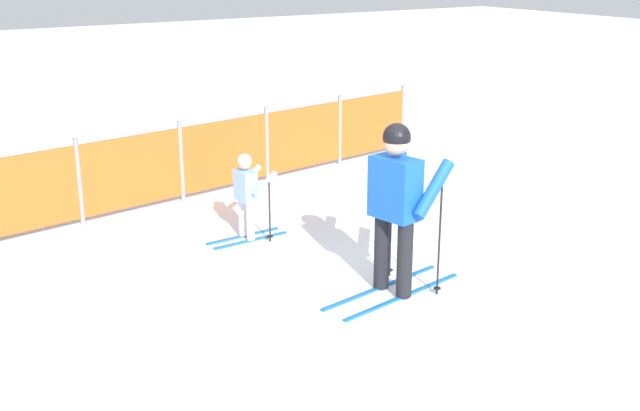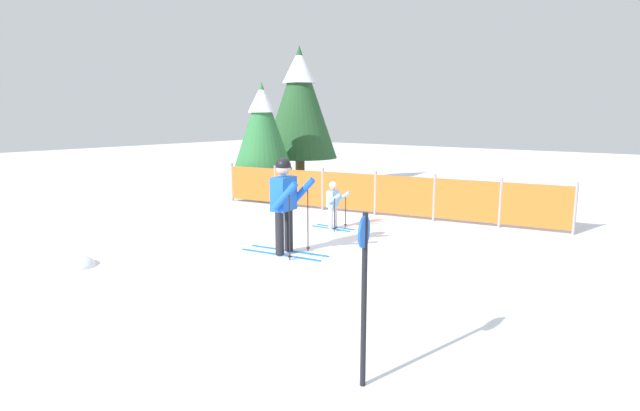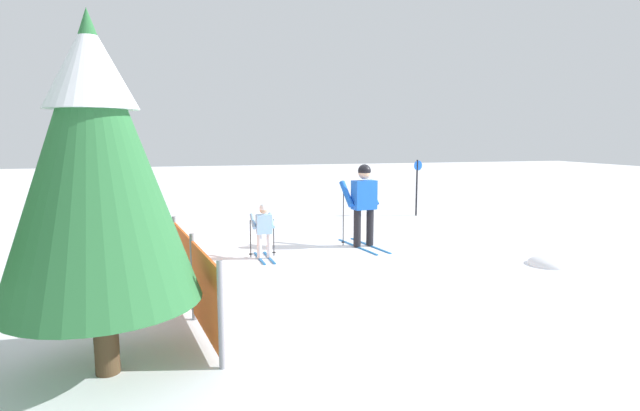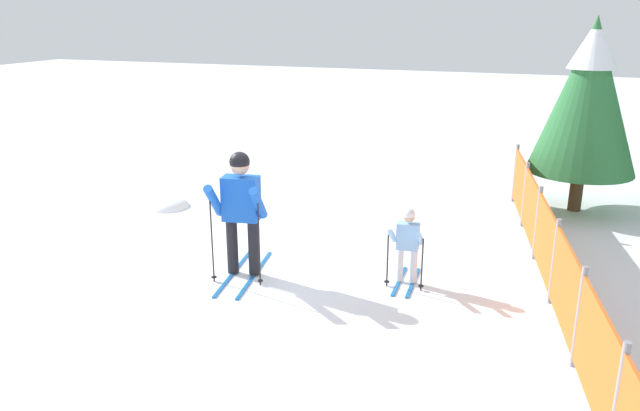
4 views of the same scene
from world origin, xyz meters
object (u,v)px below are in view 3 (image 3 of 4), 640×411
(skier_child, at_px, (264,227))
(trail_marker, at_px, (417,182))
(safety_fence, at_px, (163,235))
(conifer_far, at_px, (95,155))
(skier_adult, at_px, (364,198))

(skier_child, xyz_separation_m, trail_marker, (3.91, -4.98, 0.38))
(safety_fence, height_order, conifer_far, conifer_far)
(skier_child, height_order, trail_marker, trail_marker)
(skier_adult, distance_m, skier_child, 2.21)
(safety_fence, height_order, trail_marker, trail_marker)
(safety_fence, bearing_deg, trail_marker, -59.73)
(safety_fence, xyz_separation_m, trail_marker, (3.94, -6.76, 0.43))
(conifer_far, xyz_separation_m, trail_marker, (8.01, -7.12, -1.10))
(skier_child, bearing_deg, skier_adult, -79.68)
(skier_adult, relative_size, skier_child, 1.66)
(skier_adult, bearing_deg, skier_child, 93.29)
(trail_marker, bearing_deg, conifer_far, 138.37)
(skier_child, distance_m, trail_marker, 6.34)
(skier_adult, relative_size, trail_marker, 1.06)
(safety_fence, relative_size, conifer_far, 2.56)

